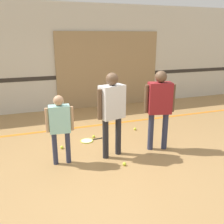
% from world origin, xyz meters
% --- Properties ---
extents(ground_plane, '(16.00, 16.00, 0.00)m').
position_xyz_m(ground_plane, '(0.00, 0.00, 0.00)').
color(ground_plane, '#A87F4C').
extents(wall_back, '(16.00, 0.07, 3.20)m').
position_xyz_m(wall_back, '(0.00, 3.58, 1.60)').
color(wall_back, beige).
rests_on(wall_back, ground_plane).
extents(wall_panel, '(3.39, 0.05, 2.39)m').
position_xyz_m(wall_panel, '(1.20, 3.52, 1.19)').
color(wall_panel, '#9E7F56').
rests_on(wall_panel, ground_plane).
extents(floor_stripe, '(14.40, 0.10, 0.01)m').
position_xyz_m(floor_stripe, '(0.00, 1.76, 0.00)').
color(floor_stripe, orange).
rests_on(floor_stripe, ground_plane).
extents(person_instructor, '(0.60, 0.36, 1.63)m').
position_xyz_m(person_instructor, '(0.07, 0.00, 1.01)').
color(person_instructor, '#232328').
rests_on(person_instructor, ground_plane).
extents(person_student_left, '(0.49, 0.23, 1.29)m').
position_xyz_m(person_student_left, '(-0.90, 0.02, 0.80)').
color(person_student_left, '#2D334C').
rests_on(person_student_left, ground_plane).
extents(person_student_right, '(0.60, 0.35, 1.62)m').
position_xyz_m(person_student_right, '(1.06, -0.02, 1.00)').
color(person_student_right, '#2D334C').
rests_on(person_student_right, ground_plane).
extents(racket_spare_on_floor, '(0.54, 0.32, 0.03)m').
position_xyz_m(racket_spare_on_floor, '(-0.21, 0.85, 0.01)').
color(racket_spare_on_floor, '#C6D838').
rests_on(racket_spare_on_floor, ground_plane).
extents(tennis_ball_near_instructor, '(0.07, 0.07, 0.07)m').
position_xyz_m(tennis_ball_near_instructor, '(0.15, -0.45, 0.03)').
color(tennis_ball_near_instructor, '#CCE038').
rests_on(tennis_ball_near_instructor, ground_plane).
extents(tennis_ball_by_spare_racket, '(0.07, 0.07, 0.07)m').
position_xyz_m(tennis_ball_by_spare_racket, '(-0.03, 0.97, 0.03)').
color(tennis_ball_by_spare_racket, '#CCE038').
rests_on(tennis_ball_by_spare_racket, ground_plane).
extents(tennis_ball_stray_left, '(0.07, 0.07, 0.07)m').
position_xyz_m(tennis_ball_stray_left, '(1.07, 1.11, 0.03)').
color(tennis_ball_stray_left, '#CCE038').
rests_on(tennis_ball_stray_left, ground_plane).
extents(tennis_ball_stray_right, '(0.07, 0.07, 0.07)m').
position_xyz_m(tennis_ball_stray_right, '(-0.82, 0.64, 0.03)').
color(tennis_ball_stray_right, '#CCE038').
rests_on(tennis_ball_stray_right, ground_plane).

